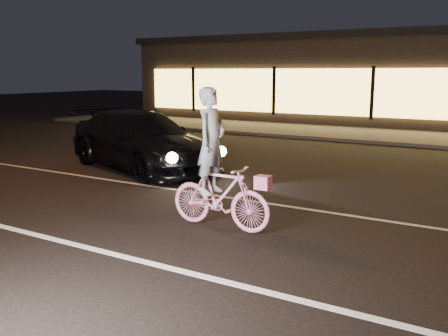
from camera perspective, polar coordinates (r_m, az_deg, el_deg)
The scene contains 7 objects.
ground at distance 8.68m, azimuth -9.85°, elevation -5.64°, with size 90.00×90.00×0.00m, color black.
lane_stripe_near at distance 7.67m, azimuth -17.25°, elevation -8.19°, with size 60.00×0.12×0.01m, color silver.
lane_stripe_far at distance 10.21m, azimuth -2.51°, elevation -2.94°, with size 60.00×0.10×0.01m, color gray.
sidewalk at distance 20.17m, azimuth 15.05°, elevation 3.74°, with size 30.00×4.00×0.12m, color #383533.
storefront at distance 25.82m, azimuth 19.04°, elevation 9.66°, with size 25.40×8.42×4.20m.
cyclist at distance 7.84m, azimuth -0.75°, elevation -1.28°, with size 1.77×0.61×2.23m.
sedan at distance 12.93m, azimuth -9.43°, elevation 3.13°, with size 5.42×3.60×1.46m.
Camera 1 is at (5.49, -6.26, 2.45)m, focal length 40.00 mm.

